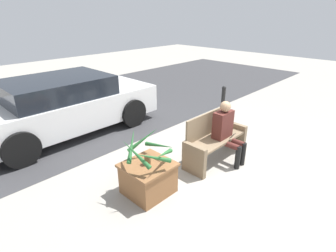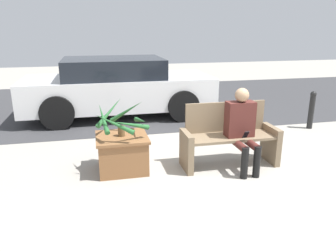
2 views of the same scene
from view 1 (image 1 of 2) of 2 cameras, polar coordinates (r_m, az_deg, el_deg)
ground_plane at (r=5.12m, az=13.92°, el=-9.78°), size 30.00×30.00×0.00m
road_surface at (r=8.68m, az=-17.31°, el=3.99°), size 20.00×6.00×0.01m
bench at (r=5.27m, az=10.01°, el=-2.89°), size 1.48×0.51×0.96m
person_seated at (r=5.17m, az=12.62°, el=-0.63°), size 0.42×0.61×1.23m
planter_box at (r=4.35m, az=-4.33°, el=-11.05°), size 0.75×0.72×0.54m
potted_plant at (r=4.07m, az=-4.41°, el=-5.22°), size 0.78×0.79×0.52m
parked_car at (r=6.79m, az=-21.74°, el=4.23°), size 4.40×1.98×1.38m
bollard_post at (r=7.89m, az=11.93°, el=5.86°), size 0.13×0.13×0.80m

